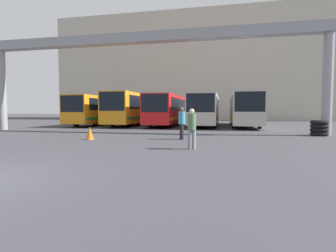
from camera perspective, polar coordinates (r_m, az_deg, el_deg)
building_backdrop at (r=49.31m, az=5.39°, el=11.99°), size 46.98×12.00×17.91m
overhead_gantry at (r=19.50m, az=-5.46°, el=16.04°), size 24.60×0.80×7.10m
bus_slot_0 at (r=29.90m, az=-14.51°, el=3.63°), size 2.52×11.12×3.05m
bus_slot_1 at (r=28.94m, az=-7.18°, el=4.02°), size 2.59×12.28×3.31m
bus_slot_2 at (r=27.54m, az=0.11°, el=3.78°), size 2.54×11.50×3.07m
bus_slot_3 at (r=27.49m, az=8.16°, el=3.77°), size 2.53×12.46×3.08m
bus_slot_4 at (r=27.31m, az=16.19°, el=3.76°), size 2.54×12.09×3.16m
pedestrian_mid_left at (r=14.40m, az=3.01°, el=0.80°), size 0.37×0.37×1.77m
pedestrian_far_center at (r=10.75m, az=5.20°, el=-0.39°), size 0.35×0.35×1.67m
traffic_cone at (r=14.97m, az=-16.65°, el=-1.51°), size 0.42×0.42×0.70m
tire_stack at (r=19.01m, az=30.03°, el=-0.41°), size 1.04×1.04×0.96m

